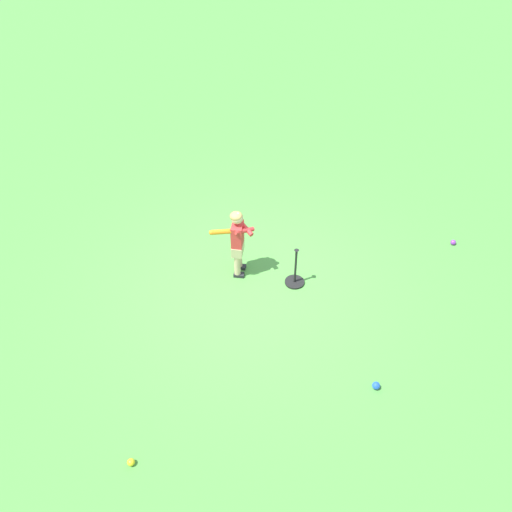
{
  "coord_description": "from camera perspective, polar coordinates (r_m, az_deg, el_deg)",
  "views": [
    {
      "loc": [
        4.61,
        2.88,
        5.42
      ],
      "look_at": [
        -0.15,
        -0.04,
        0.45
      ],
      "focal_mm": 37.88,
      "sensor_mm": 36.0,
      "label": 1
    }
  ],
  "objects": [
    {
      "name": "ground_plane",
      "position": [
        7.67,
        -0.31,
        -3.26
      ],
      "size": [
        40.0,
        40.0,
        0.0
      ],
      "primitive_type": "plane",
      "color": "#519942"
    },
    {
      "name": "child_batter",
      "position": [
        7.46,
        -1.99,
        1.92
      ],
      "size": [
        0.51,
        0.48,
        1.08
      ],
      "color": "#232328",
      "rests_on": "ground"
    },
    {
      "name": "play_ball_center_lawn",
      "position": [
        8.87,
        20.1,
        1.37
      ],
      "size": [
        0.08,
        0.08,
        0.08
      ],
      "primitive_type": "sphere",
      "color": "purple",
      "rests_on": "ground"
    },
    {
      "name": "play_ball_near_batter",
      "position": [
        6.7,
        12.56,
        -13.21
      ],
      "size": [
        0.09,
        0.09,
        0.09
      ],
      "primitive_type": "sphere",
      "color": "blue",
      "rests_on": "ground"
    },
    {
      "name": "play_ball_midfield",
      "position": [
        6.2,
        -13.06,
        -20.45
      ],
      "size": [
        0.08,
        0.08,
        0.08
      ],
      "primitive_type": "sphere",
      "color": "yellow",
      "rests_on": "ground"
    },
    {
      "name": "batting_tee",
      "position": [
        7.68,
        4.12,
        -2.28
      ],
      "size": [
        0.28,
        0.28,
        0.62
      ],
      "color": "black",
      "rests_on": "ground"
    }
  ]
}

